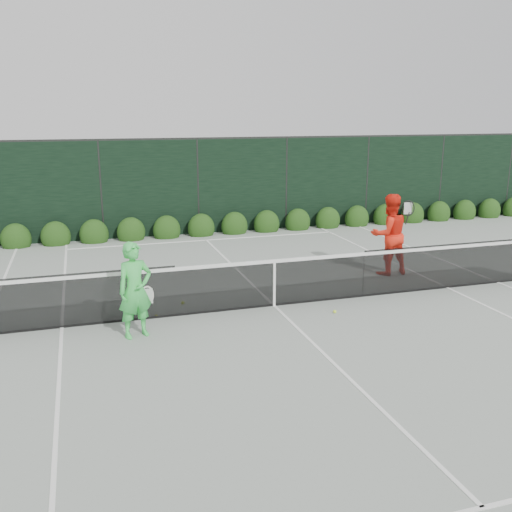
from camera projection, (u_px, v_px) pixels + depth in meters
name	position (u px, v px, depth m)	size (l,w,h in m)	color
ground	(274.00, 306.00, 11.62)	(80.00, 80.00, 0.00)	gray
tennis_net	(273.00, 281.00, 11.48)	(12.90, 0.10, 1.07)	black
player_woman	(135.00, 290.00, 9.86)	(0.71, 0.58, 1.70)	#3FD956
player_man	(389.00, 234.00, 13.70)	(0.97, 0.76, 1.96)	#FF2915
court_lines	(274.00, 306.00, 11.61)	(11.03, 23.83, 0.01)	white
windscreen_fence	(332.00, 268.00, 8.73)	(32.00, 21.07, 3.06)	black
hedge_row	(201.00, 228.00, 18.18)	(31.66, 0.65, 0.94)	#15330E
tennis_balls	(224.00, 310.00, 11.28)	(3.45, 1.48, 0.07)	#D1F035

